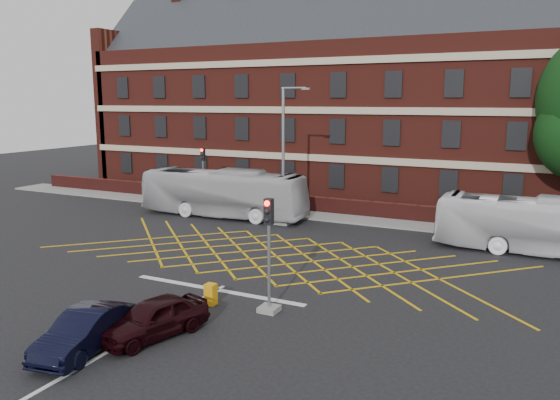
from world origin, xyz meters
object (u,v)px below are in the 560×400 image
at_px(car_navy, 84,331).
at_px(direction_signs, 172,185).
at_px(street_lamp, 284,179).
at_px(bus_left, 223,193).
at_px(bus_right, 544,226).
at_px(traffic_light_far, 203,182).
at_px(car_maroon, 154,318).
at_px(utility_cabinet, 211,294).
at_px(traffic_light_near, 269,266).

bearing_deg(car_navy, direction_signs, 110.90).
bearing_deg(street_lamp, bus_left, 176.92).
relative_size(bus_left, bus_right, 1.09).
bearing_deg(bus_left, direction_signs, 65.92).
distance_m(bus_right, traffic_light_far, 23.18).
distance_m(bus_left, bus_right, 19.45).
height_order(bus_right, car_navy, bus_right).
distance_m(bus_left, car_navy, 20.15).
height_order(car_navy, traffic_light_far, traffic_light_far).
height_order(car_maroon, direction_signs, direction_signs).
relative_size(traffic_light_far, street_lamp, 0.50).
distance_m(car_navy, car_maroon, 2.19).
xyz_separation_m(bus_right, street_lamp, (-14.78, 0.36, 1.42)).
xyz_separation_m(car_navy, street_lamp, (-2.10, 18.70, 2.25)).
relative_size(bus_left, street_lamp, 1.35).
bearing_deg(utility_cabinet, direction_signs, 131.00).
bearing_deg(bus_right, direction_signs, 82.55).
xyz_separation_m(direction_signs, utility_cabinet, (14.20, -16.33, -0.97)).
xyz_separation_m(car_maroon, traffic_light_near, (2.43, 3.60, 1.11)).
bearing_deg(traffic_light_near, traffic_light_far, 130.41).
distance_m(bus_left, street_lamp, 4.85).
bearing_deg(traffic_light_near, direction_signs, 135.98).
xyz_separation_m(car_navy, traffic_light_near, (3.72, 5.38, 1.12)).
height_order(traffic_light_far, street_lamp, street_lamp).
distance_m(bus_right, direction_signs, 25.68).
bearing_deg(bus_left, car_navy, -162.84).
relative_size(car_maroon, direction_signs, 1.74).
bearing_deg(bus_right, utility_cabinet, 138.98).
bearing_deg(bus_left, traffic_light_far, 48.52).
distance_m(traffic_light_near, street_lamp, 14.59).
distance_m(car_maroon, traffic_light_far, 23.11).
height_order(car_maroon, street_lamp, street_lamp).
relative_size(traffic_light_near, direction_signs, 1.94).
height_order(street_lamp, utility_cabinet, street_lamp).
distance_m(traffic_light_far, direction_signs, 2.64).
relative_size(traffic_light_near, utility_cabinet, 5.18).
distance_m(street_lamp, direction_signs, 11.15).
bearing_deg(bus_left, bus_right, -94.27).
distance_m(street_lamp, utility_cabinet, 14.33).
bearing_deg(street_lamp, utility_cabinet, -75.74).
xyz_separation_m(car_maroon, street_lamp, (-3.39, 16.93, 2.24)).
height_order(traffic_light_near, direction_signs, traffic_light_near).
relative_size(bus_left, utility_cabinet, 13.93).
distance_m(traffic_light_near, traffic_light_far, 21.54).
bearing_deg(direction_signs, street_lamp, -13.89).
bearing_deg(street_lamp, car_maroon, -78.69).
relative_size(bus_left, car_maroon, 3.01).
bearing_deg(street_lamp, traffic_light_far, 159.34).
height_order(car_maroon, traffic_light_far, traffic_light_far).
relative_size(car_maroon, utility_cabinet, 4.63).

